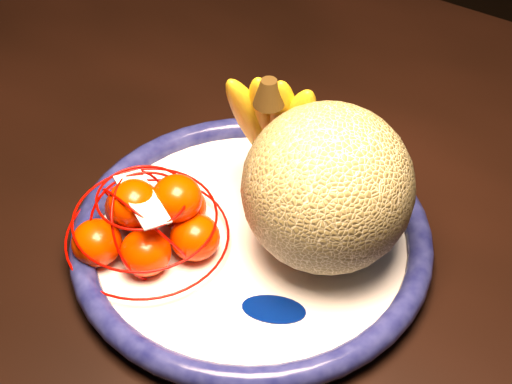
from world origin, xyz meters
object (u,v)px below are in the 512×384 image
at_px(cantaloupe, 327,188).
at_px(banana_bunch, 275,121).
at_px(dining_table, 304,252).
at_px(fruit_bowl, 251,238).
at_px(mandarin_bag, 150,222).

distance_m(cantaloupe, banana_bunch, 0.10).
distance_m(dining_table, fruit_bowl, 0.13).
relative_size(banana_bunch, mandarin_bag, 0.82).
bearing_deg(fruit_bowl, cantaloupe, 18.14).
bearing_deg(dining_table, mandarin_bag, -122.00).
height_order(fruit_bowl, banana_bunch, banana_bunch).
bearing_deg(mandarin_bag, cantaloupe, 26.00).
height_order(dining_table, fruit_bowl, fruit_bowl).
relative_size(fruit_bowl, mandarin_bag, 1.69).
height_order(dining_table, banana_bunch, banana_bunch).
bearing_deg(dining_table, banana_bunch, -162.47).
bearing_deg(fruit_bowl, banana_bunch, 100.02).
bearing_deg(fruit_bowl, dining_table, 75.04).
bearing_deg(cantaloupe, banana_bunch, 145.48).
distance_m(fruit_bowl, cantaloupe, 0.11).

